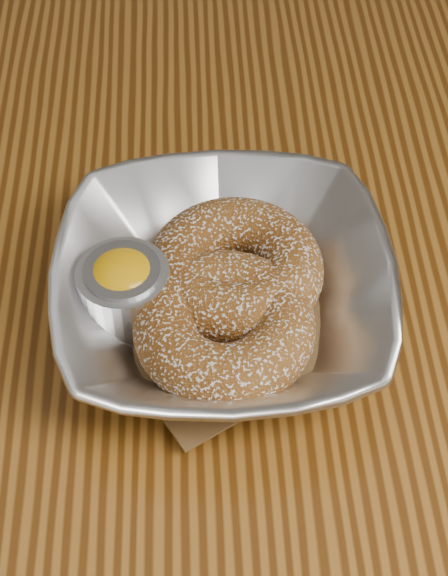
{
  "coord_description": "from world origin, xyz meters",
  "views": [
    {
      "loc": [
        0.08,
        -0.38,
        1.19
      ],
      "look_at": [
        0.1,
        -0.04,
        0.78
      ],
      "focal_mm": 55.0,
      "sensor_mm": 36.0,
      "label": 1
    }
  ],
  "objects_px": {
    "table": "(89,359)",
    "serving_bowl": "(224,293)",
    "donut_front": "(224,327)",
    "ramekin": "(124,289)",
    "donut_back": "(235,269)"
  },
  "relations": [
    {
      "from": "donut_back",
      "to": "ramekin",
      "type": "height_order",
      "value": "ramekin"
    },
    {
      "from": "table",
      "to": "serving_bowl",
      "type": "distance_m",
      "value": 0.16
    },
    {
      "from": "table",
      "to": "donut_back",
      "type": "height_order",
      "value": "donut_back"
    },
    {
      "from": "donut_front",
      "to": "ramekin",
      "type": "height_order",
      "value": "ramekin"
    },
    {
      "from": "table",
      "to": "serving_bowl",
      "type": "relative_size",
      "value": 5.8
    },
    {
      "from": "table",
      "to": "donut_front",
      "type": "height_order",
      "value": "donut_front"
    },
    {
      "from": "serving_bowl",
      "to": "donut_front",
      "type": "height_order",
      "value": "serving_bowl"
    },
    {
      "from": "donut_front",
      "to": "ramekin",
      "type": "distance_m",
      "value": 0.07
    },
    {
      "from": "donut_back",
      "to": "ramekin",
      "type": "relative_size",
      "value": 1.96
    },
    {
      "from": "serving_bowl",
      "to": "donut_back",
      "type": "height_order",
      "value": "serving_bowl"
    },
    {
      "from": "donut_front",
      "to": "ramekin",
      "type": "relative_size",
      "value": 1.93
    },
    {
      "from": "table",
      "to": "donut_back",
      "type": "bearing_deg",
      "value": -13.55
    },
    {
      "from": "table",
      "to": "ramekin",
      "type": "distance_m",
      "value": 0.14
    },
    {
      "from": "serving_bowl",
      "to": "donut_front",
      "type": "xyz_separation_m",
      "value": [
        -0.0,
        -0.03,
        0.0
      ]
    },
    {
      "from": "serving_bowl",
      "to": "donut_front",
      "type": "distance_m",
      "value": 0.03
    }
  ]
}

